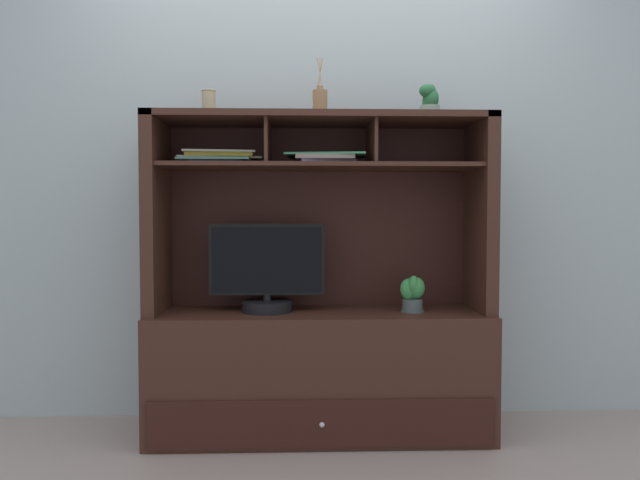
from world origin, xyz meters
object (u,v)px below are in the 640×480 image
Objects in this scene: media_console at (320,339)px; ceramic_vase at (209,102)px; diffuser_bottle at (320,103)px; potted_succulent at (430,101)px; potted_orchid at (413,293)px; magazine_stack_left at (219,158)px; magazine_stack_centre at (325,159)px; tv_monitor at (267,275)px.

media_console is 1.25m from ceramic_vase.
potted_succulent is at bearing -2.72° from diffuser_bottle.
magazine_stack_left reaches higher than potted_orchid.
potted_succulent is at bearing -0.10° from magazine_stack_centre.
media_console is 5.78× the size of diffuser_bottle.
media_console is 2.93× the size of tv_monitor.
tv_monitor is at bearing -0.92° from magazine_stack_left.
potted_succulent reaches higher than magazine_stack_centre.
magazine_stack_centre is 3.44× the size of ceramic_vase.
media_console is 9.21× the size of potted_orchid.
tv_monitor is 3.14× the size of potted_orchid.
diffuser_bottle reaches higher than potted_succulent.
potted_succulent reaches higher than potted_orchid.
diffuser_bottle is 1.77× the size of potted_succulent.
potted_orchid is at bearing -5.87° from diffuser_bottle.
potted_orchid is at bearing -5.76° from media_console.
tv_monitor is 1.97× the size of diffuser_bottle.
potted_succulent is (0.53, -0.02, 1.15)m from media_console.
media_console is at bearing 2.08° from magazine_stack_left.
potted_succulent reaches higher than tv_monitor.
magazine_stack_left is 1.05m from potted_succulent.
magazine_stack_left is 1.01× the size of magazine_stack_centre.
tv_monitor is 1.14m from potted_succulent.
magazine_stack_centre is 1.43× the size of diffuser_bottle.
magazine_stack_left is 1.45× the size of diffuser_bottle.
ceramic_vase is (-0.53, -0.03, 1.14)m from media_console.
media_console is 10.24× the size of potted_succulent.
magazine_stack_centre is 0.61m from ceramic_vase.
media_console is at bearing 4.76° from tv_monitor.
magazine_stack_left is (-0.48, -0.02, 0.88)m from media_console.
potted_succulent reaches higher than ceramic_vase.
ceramic_vase reaches higher than magazine_stack_left.
tv_monitor is 0.87m from diffuser_bottle.
ceramic_vase reaches higher than tv_monitor.
potted_succulent is at bearing 0.35° from ceramic_vase.
diffuser_bottle is at bearing 174.13° from potted_orchid.
media_console is 13.84× the size of ceramic_vase.
magazine_stack_centre is (0.28, -0.00, 0.56)m from tv_monitor.
diffuser_bottle is 2.39× the size of ceramic_vase.
diffuser_bottle reaches higher than magazine_stack_centre.
potted_orchid is 1.14m from magazine_stack_left.
ceramic_vase is (-0.04, -0.01, 0.26)m from magazine_stack_left.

